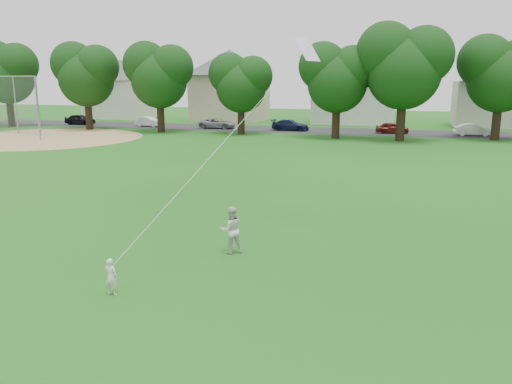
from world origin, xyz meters
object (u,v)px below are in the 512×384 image
(toddler, at_px, (111,276))
(baseball_backstop, at_px, (10,106))
(older_boy, at_px, (231,230))
(kite, at_px, (225,140))

(toddler, distance_m, baseball_backstop, 42.29)
(toddler, bearing_deg, baseball_backstop, -43.25)
(older_boy, xyz_separation_m, kite, (-0.17, 0.05, 2.76))
(kite, height_order, baseball_backstop, kite)
(older_boy, bearing_deg, toddler, 29.09)
(kite, bearing_deg, older_boy, -17.51)
(toddler, height_order, baseball_backstop, baseball_backstop)
(toddler, xyz_separation_m, kite, (1.71, 3.83, 3.02))
(older_boy, bearing_deg, kite, -51.86)
(baseball_backstop, bearing_deg, kite, -40.00)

